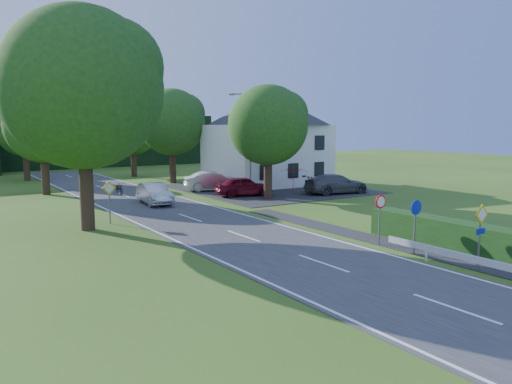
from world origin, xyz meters
TOP-DOWN VIEW (x-y plane):
  - road at (0.00, 20.00)m, footprint 7.00×80.00m
  - parking_pad at (12.00, 33.00)m, footprint 14.00×16.00m
  - line_edge_left at (-3.25, 20.00)m, footprint 0.12×80.00m
  - line_edge_right at (3.25, 20.00)m, footprint 0.12×80.00m
  - line_centre at (0.00, 20.00)m, footprint 0.12×80.00m
  - tree_main at (-6.00, 24.00)m, footprint 9.40×9.40m
  - tree_left_far at (-5.00, 40.00)m, footprint 7.00×7.00m
  - tree_right_far at (7.00, 42.00)m, footprint 7.40×7.40m
  - tree_left_back at (-4.50, 52.00)m, footprint 6.60×6.60m
  - tree_right_back at (6.00, 50.00)m, footprint 6.20×6.20m
  - tree_right_mid at (8.50, 28.00)m, footprint 7.00×7.00m
  - treeline_right at (8.00, 66.00)m, footprint 30.00×5.00m
  - house_white at (14.00, 36.00)m, footprint 10.60×8.40m
  - streetlight at (8.06, 30.00)m, footprint 2.03×0.18m
  - sign_priority_right at (4.30, 7.98)m, footprint 0.78×0.09m
  - sign_roundabout at (4.30, 10.98)m, footprint 0.64×0.08m
  - sign_speed_limit at (4.30, 12.97)m, footprint 0.64×0.11m
  - sign_priority_left at (-4.50, 24.98)m, footprint 0.78×0.09m
  - moving_car at (0.30, 30.25)m, footprint 1.89×4.50m
  - motorcycle at (-0.06, 36.75)m, footprint 0.73×1.85m
  - parked_car_red at (7.77, 30.25)m, footprint 4.81×2.96m
  - parked_car_silver_a at (7.37, 34.49)m, footprint 5.21×2.92m
  - parked_car_grey at (14.80, 27.27)m, footprint 5.71×3.11m
  - parked_car_silver_b at (15.42, 28.34)m, footprint 4.85×2.98m
  - parasol at (12.15, 29.50)m, footprint 2.36×2.41m

SIDE VIEW (x-z plane):
  - road at x=0.00m, z-range 0.00..0.04m
  - parking_pad at x=12.00m, z-range 0.00..0.04m
  - line_edge_left at x=-3.25m, z-range 0.04..0.05m
  - line_edge_right at x=3.25m, z-range 0.04..0.05m
  - line_centre at x=0.00m, z-range 0.04..0.05m
  - motorcycle at x=-0.06m, z-range 0.04..1.00m
  - parked_car_silver_b at x=15.42m, z-range 0.04..1.30m
  - moving_car at x=0.30m, z-range 0.04..1.49m
  - parked_car_red at x=7.77m, z-range 0.04..1.57m
  - parked_car_grey at x=14.80m, z-range 0.04..1.61m
  - parked_car_silver_a at x=7.37m, z-range 0.04..1.67m
  - parasol at x=12.15m, z-range 0.04..2.18m
  - sign_roundabout at x=4.30m, z-range 0.49..2.86m
  - sign_priority_left at x=-4.50m, z-range 0.50..2.94m
  - sign_speed_limit at x=4.30m, z-range 0.58..2.95m
  - sign_priority_right at x=4.30m, z-range 0.50..3.09m
  - treeline_right at x=8.00m, z-range 0.00..7.00m
  - tree_right_back at x=6.00m, z-range 0.00..7.56m
  - tree_left_back at x=-4.50m, z-range 0.00..8.07m
  - tree_left_far at x=-5.00m, z-range 0.00..8.58m
  - tree_right_mid at x=8.50m, z-range 0.00..8.58m
  - house_white at x=14.00m, z-range 0.11..8.71m
  - streetlight at x=8.06m, z-range 0.46..8.46m
  - tree_right_far at x=7.00m, z-range 0.00..9.09m
  - tree_main at x=-6.00m, z-range 0.00..11.64m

